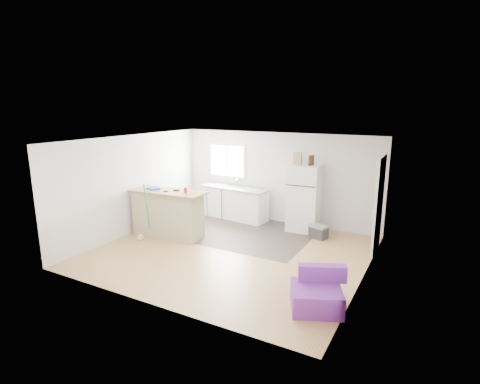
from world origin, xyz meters
name	(u,v)px	position (x,y,z in m)	size (l,w,h in m)	color
room	(230,198)	(0.00, 0.00, 1.20)	(5.51, 5.01, 2.41)	#AF8449
vinyl_zone	(231,230)	(-0.73, 1.25, 0.00)	(4.05, 2.50, 0.00)	#312925
window	(227,161)	(-1.55, 2.49, 1.55)	(1.18, 0.06, 0.98)	white
interior_door	(379,206)	(2.72, 1.55, 1.02)	(0.11, 0.92, 2.10)	white
ceiling_fixture	(212,136)	(-1.20, 1.20, 2.36)	(0.30, 0.30, 0.07)	white
kitchen_cabinets	(234,202)	(-1.15, 2.19, 0.45)	(2.03, 0.80, 1.16)	white
peninsula	(168,213)	(-1.81, 0.15, 0.57)	(1.87, 0.81, 1.13)	tan
refrigerator	(304,198)	(0.88, 2.14, 0.84)	(0.78, 0.75, 1.67)	white
cooler	(318,231)	(1.40, 1.74, 0.16)	(0.49, 0.41, 0.32)	#2F2F31
purple_seat	(317,294)	(2.32, -1.33, 0.23)	(0.98, 0.99, 0.62)	#712F9B
cleaner_jug	(177,236)	(-1.43, -0.03, 0.12)	(0.15, 0.12, 0.28)	silver
mop	(142,231)	(-2.18, -0.37, 0.23)	(0.31, 0.37, 1.38)	green
red_cup	(186,190)	(-1.29, 0.17, 1.19)	(0.08, 0.08, 0.12)	red
blue_tray	(153,188)	(-2.19, 0.10, 1.14)	(0.30, 0.22, 0.04)	#123BAC
tool_a	(176,190)	(-1.59, 0.22, 1.14)	(0.14, 0.05, 0.03)	black
tool_b	(166,191)	(-1.76, 0.04, 1.14)	(0.10, 0.04, 0.03)	black
cardboard_box	(298,158)	(0.70, 2.05, 1.82)	(0.20, 0.10, 0.30)	tan
bottle_left	(310,160)	(1.02, 2.02, 1.80)	(0.07, 0.07, 0.25)	#3C1E0A
bottle_right	(313,160)	(1.06, 2.12, 1.80)	(0.07, 0.07, 0.25)	#3C1E0A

